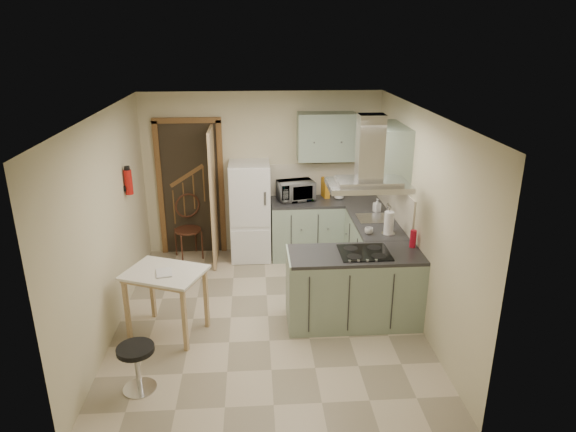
{
  "coord_description": "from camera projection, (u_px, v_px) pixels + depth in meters",
  "views": [
    {
      "loc": [
        -0.14,
        -5.55,
        3.33
      ],
      "look_at": [
        0.28,
        0.45,
        1.15
      ],
      "focal_mm": 32.0,
      "sensor_mm": 36.0,
      "label": 1
    }
  ],
  "objects": [
    {
      "name": "kettle",
      "position": [
        339.0,
        192.0,
        7.82
      ],
      "size": [
        0.19,
        0.19,
        0.21
      ],
      "primitive_type": "cylinder",
      "rotation": [
        0.0,
        0.0,
        -0.41
      ],
      "color": "white",
      "rests_on": "counter_back"
    },
    {
      "name": "right_wall",
      "position": [
        419.0,
        218.0,
        6.04
      ],
      "size": [
        0.0,
        4.2,
        4.2
      ],
      "primitive_type": "plane",
      "rotation": [
        1.57,
        0.0,
        -1.57
      ],
      "color": "beige",
      "rests_on": "floor"
    },
    {
      "name": "left_wall",
      "position": [
        108.0,
        226.0,
        5.8
      ],
      "size": [
        0.0,
        4.2,
        4.2
      ],
      "primitive_type": "plane",
      "rotation": [
        1.57,
        0.0,
        1.57
      ],
      "color": "beige",
      "rests_on": "floor"
    },
    {
      "name": "floor",
      "position": [
        268.0,
        316.0,
        6.35
      ],
      "size": [
        4.2,
        4.2,
        0.0
      ],
      "primitive_type": "plane",
      "color": "#C5B599",
      "rests_on": "ground"
    },
    {
      "name": "peninsula",
      "position": [
        354.0,
        288.0,
        6.09
      ],
      "size": [
        1.55,
        0.65,
        0.9
      ],
      "primitive_type": "cube",
      "color": "#9EB2A0",
      "rests_on": "floor"
    },
    {
      "name": "fridge",
      "position": [
        250.0,
        211.0,
        7.77
      ],
      "size": [
        0.6,
        0.6,
        1.5
      ],
      "primitive_type": "cube",
      "color": "white",
      "rests_on": "floor"
    },
    {
      "name": "extractor_hood",
      "position": [
        368.0,
        185.0,
        5.67
      ],
      "size": [
        0.9,
        0.55,
        0.1
      ],
      "primitive_type": "cube",
      "color": "silver",
      "rests_on": "ceiling"
    },
    {
      "name": "back_wall",
      "position": [
        262.0,
        174.0,
        7.89
      ],
      "size": [
        3.6,
        0.0,
        3.6
      ],
      "primitive_type": "plane",
      "rotation": [
        1.57,
        0.0,
        0.0
      ],
      "color": "beige",
      "rests_on": "floor"
    },
    {
      "name": "wall_cabinet_right",
      "position": [
        390.0,
        152.0,
        6.62
      ],
      "size": [
        0.35,
        0.9,
        0.7
      ],
      "primitive_type": "cube",
      "color": "#9EB2A0",
      "rests_on": "right_wall"
    },
    {
      "name": "counter_back",
      "position": [
        306.0,
        228.0,
        7.92
      ],
      "size": [
        1.08,
        0.6,
        0.9
      ],
      "primitive_type": "cube",
      "color": "#9EB2A0",
      "rests_on": "floor"
    },
    {
      "name": "microwave",
      "position": [
        296.0,
        191.0,
        7.76
      ],
      "size": [
        0.6,
        0.47,
        0.29
      ],
      "primitive_type": "imported",
      "rotation": [
        0.0,
        0.0,
        0.23
      ],
      "color": "black",
      "rests_on": "counter_back"
    },
    {
      "name": "splashback",
      "position": [
        324.0,
        179.0,
        7.98
      ],
      "size": [
        1.68,
        0.02,
        0.5
      ],
      "primitive_type": "cube",
      "color": "beige",
      "rests_on": "counter_back"
    },
    {
      "name": "cup",
      "position": [
        369.0,
        231.0,
        6.49
      ],
      "size": [
        0.14,
        0.14,
        0.08
      ],
      "primitive_type": "imported",
      "rotation": [
        0.0,
        0.0,
        -0.43
      ],
      "color": "silver",
      "rests_on": "counter_right"
    },
    {
      "name": "stool",
      "position": [
        138.0,
        368.0,
        4.98
      ],
      "size": [
        0.37,
        0.37,
        0.48
      ],
      "primitive_type": "cylinder",
      "rotation": [
        0.0,
        0.0,
        0.01
      ],
      "color": "black",
      "rests_on": "floor"
    },
    {
      "name": "sink",
      "position": [
        374.0,
        218.0,
        7.03
      ],
      "size": [
        0.45,
        0.4,
        0.01
      ],
      "primitive_type": "cube",
      "color": "silver",
      "rests_on": "counter_right"
    },
    {
      "name": "bentwood_chair",
      "position": [
        188.0,
        230.0,
        7.85
      ],
      "size": [
        0.53,
        0.53,
        0.9
      ],
      "primitive_type": "cube",
      "rotation": [
        0.0,
        0.0,
        0.42
      ],
      "color": "#52341B",
      "rests_on": "floor"
    },
    {
      "name": "doorway",
      "position": [
        191.0,
        188.0,
        7.86
      ],
      "size": [
        1.1,
        0.12,
        2.1
      ],
      "primitive_type": "cube",
      "color": "brown",
      "rests_on": "floor"
    },
    {
      "name": "ceiling",
      "position": [
        265.0,
        113.0,
        5.49
      ],
      "size": [
        4.2,
        4.2,
        0.0
      ],
      "primitive_type": "plane",
      "rotation": [
        3.14,
        0.0,
        0.0
      ],
      "color": "silver",
      "rests_on": "back_wall"
    },
    {
      "name": "counter_right",
      "position": [
        370.0,
        244.0,
        7.35
      ],
      "size": [
        0.6,
        1.95,
        0.9
      ],
      "primitive_type": "cube",
      "color": "#9EB2A0",
      "rests_on": "floor"
    },
    {
      "name": "book",
      "position": [
        156.0,
        270.0,
        5.64
      ],
      "size": [
        0.21,
        0.26,
        0.1
      ],
      "primitive_type": "imported",
      "rotation": [
        0.0,
        0.0,
        0.2
      ],
      "color": "#8C2E40",
      "rests_on": "drop_leaf_table"
    },
    {
      "name": "hob",
      "position": [
        364.0,
        252.0,
        5.94
      ],
      "size": [
        0.58,
        0.5,
        0.01
      ],
      "primitive_type": "cube",
      "color": "black",
      "rests_on": "peninsula"
    },
    {
      "name": "fire_extinguisher",
      "position": [
        128.0,
        182.0,
        6.57
      ],
      "size": [
        0.1,
        0.1,
        0.32
      ],
      "primitive_type": "cylinder",
      "color": "#B2140F",
      "rests_on": "left_wall"
    },
    {
      "name": "soap_bottle",
      "position": [
        377.0,
        205.0,
        7.27
      ],
      "size": [
        0.11,
        0.11,
        0.19
      ],
      "primitive_type": "imported",
      "rotation": [
        0.0,
        0.0,
        0.33
      ],
      "color": "#A5A8B1",
      "rests_on": "counter_right"
    },
    {
      "name": "paper_towel",
      "position": [
        389.0,
        223.0,
        6.45
      ],
      "size": [
        0.15,
        0.15,
        0.31
      ],
      "primitive_type": "cylinder",
      "rotation": [
        0.0,
        0.0,
        0.28
      ],
      "color": "white",
      "rests_on": "counter_right"
    },
    {
      "name": "wall_cabinet_back",
      "position": [
        326.0,
        137.0,
        7.58
      ],
      "size": [
        0.85,
        0.35,
        0.7
      ],
      "primitive_type": "cube",
      "color": "#9EB2A0",
      "rests_on": "back_wall"
    },
    {
      "name": "cereal_box",
      "position": [
        325.0,
        188.0,
        7.9
      ],
      "size": [
        0.12,
        0.21,
        0.3
      ],
      "primitive_type": "cube",
      "rotation": [
        0.0,
        0.0,
        0.19
      ],
      "color": "orange",
      "rests_on": "counter_back"
    },
    {
      "name": "drop_leaf_table",
      "position": [
        167.0,
        302.0,
        5.87
      ],
      "size": [
        1.02,
        0.9,
        0.79
      ],
      "primitive_type": "cube",
      "rotation": [
        0.0,
        0.0,
        -0.38
      ],
      "color": "#D8BA85",
      "rests_on": "floor"
    },
    {
      "name": "red_bottle",
      "position": [
        413.0,
        239.0,
        6.08
      ],
      "size": [
        0.1,
        0.1,
        0.21
      ],
      "primitive_type": "cylinder",
      "rotation": [
        0.0,
        0.0,
        0.44
      ],
      "color": "red",
      "rests_on": "peninsula"
    }
  ]
}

